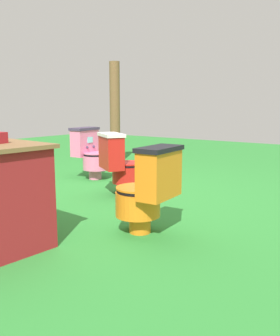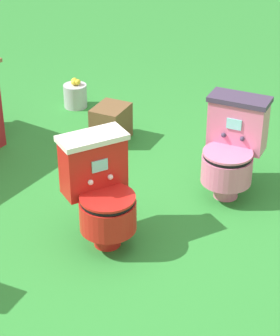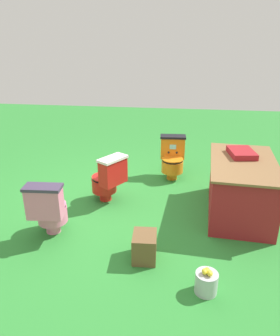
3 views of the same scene
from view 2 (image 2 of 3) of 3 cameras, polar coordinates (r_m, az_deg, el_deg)
ground at (r=4.63m, az=-3.74°, el=-4.28°), size 14.00×14.00×0.00m
toilet_red at (r=4.21m, az=-3.39°, el=-2.04°), size 0.60×0.63×0.73m
toilet_pink at (r=4.77m, az=8.00°, el=1.76°), size 0.52×0.45×0.73m
small_crate at (r=5.58m, az=-2.55°, el=3.90°), size 0.33×0.28×0.31m
lemon_bucket at (r=6.25m, az=-5.65°, el=6.34°), size 0.22×0.22×0.28m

